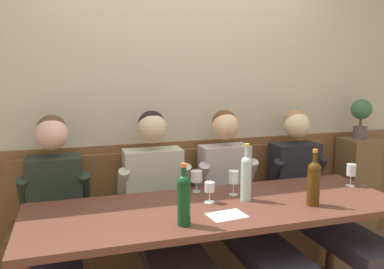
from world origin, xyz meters
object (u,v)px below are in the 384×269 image
at_px(wall_bench, 187,236).
at_px(dining_table, 218,218).
at_px(wine_bottle_amber_mid, 314,182).
at_px(wine_glass_center_front, 196,177).
at_px(person_center_right_seat, 316,196).
at_px(wine_glass_right_end, 234,178).
at_px(wine_bottle_clear_water, 246,176).
at_px(wine_glass_by_bottle, 210,188).
at_px(wine_glass_near_bucket, 351,171).
at_px(person_center_left_seat, 241,205).
at_px(potted_plant, 361,114).
at_px(person_left_seat, 55,221).
at_px(person_right_seat, 163,213).
at_px(wine_bottle_green_tall, 184,198).

bearing_deg(wall_bench, dining_table, -90.00).
height_order(wine_bottle_amber_mid, wine_glass_center_front, wine_bottle_amber_mid).
relative_size(person_center_right_seat, wine_glass_right_end, 7.56).
distance_m(wine_bottle_clear_water, wine_glass_by_bottle, 0.25).
bearing_deg(wine_bottle_amber_mid, wine_glass_near_bucket, 28.90).
bearing_deg(person_center_left_seat, potted_plant, 16.28).
bearing_deg(wine_glass_by_bottle, person_left_seat, 163.83).
distance_m(person_center_left_seat, person_center_right_seat, 0.63).
distance_m(person_right_seat, wine_bottle_green_tall, 0.61).
bearing_deg(person_left_seat, dining_table, -19.12).
xyz_separation_m(wall_bench, potted_plant, (1.60, 0.03, 0.90)).
relative_size(dining_table, wine_bottle_green_tall, 6.81).
height_order(wine_bottle_amber_mid, wine_glass_near_bucket, wine_bottle_amber_mid).
xyz_separation_m(person_center_right_seat, wine_bottle_amber_mid, (-0.37, -0.49, 0.28)).
distance_m(wine_bottle_green_tall, wine_bottle_amber_mid, 0.84).
relative_size(wine_bottle_green_tall, wine_glass_near_bucket, 2.14).
distance_m(wine_bottle_amber_mid, wine_glass_near_bucket, 0.56).
bearing_deg(person_right_seat, person_center_right_seat, 0.16).
height_order(person_right_seat, person_center_left_seat, person_right_seat).
xyz_separation_m(person_center_right_seat, wine_bottle_clear_water, (-0.72, -0.28, 0.29)).
bearing_deg(person_center_right_seat, wine_bottle_amber_mid, -127.10).
relative_size(dining_table, wine_bottle_amber_mid, 6.61).
bearing_deg(wine_glass_right_end, wine_glass_center_front, 146.96).
bearing_deg(wine_glass_right_end, wine_bottle_clear_water, -73.88).
bearing_deg(person_left_seat, wall_bench, 18.62).
relative_size(wall_bench, wine_glass_near_bucket, 16.48).
xyz_separation_m(person_left_seat, wine_bottle_green_tall, (0.68, -0.57, 0.26)).
relative_size(wine_bottle_amber_mid, potted_plant, 1.00).
distance_m(dining_table, wine_bottle_clear_water, 0.32).
xyz_separation_m(dining_table, wine_glass_right_end, (0.17, 0.16, 0.20)).
distance_m(wine_bottle_green_tall, potted_plant, 2.12).
height_order(wine_bottle_clear_water, wine_glass_by_bottle, wine_bottle_clear_water).
bearing_deg(person_right_seat, person_left_seat, 178.36).
bearing_deg(wine_bottle_green_tall, wine_glass_center_front, 65.52).
height_order(wine_bottle_green_tall, wine_glass_near_bucket, wine_bottle_green_tall).
distance_m(wine_bottle_green_tall, wine_glass_near_bucket, 1.37).
xyz_separation_m(wine_bottle_amber_mid, potted_plant, (1.05, 0.86, 0.28)).
distance_m(wine_bottle_clear_water, wine_glass_right_end, 0.13).
relative_size(person_left_seat, wine_bottle_clear_water, 3.49).
bearing_deg(wine_glass_by_bottle, person_right_seat, 133.69).
relative_size(dining_table, wine_glass_center_front, 15.91).
bearing_deg(wine_glass_center_front, dining_table, -81.71).
bearing_deg(person_center_right_seat, wine_bottle_green_tall, -155.53).
bearing_deg(person_center_right_seat, wall_bench, 159.80).
height_order(wall_bench, wine_glass_near_bucket, wall_bench).
distance_m(person_center_left_seat, wine_glass_near_bucket, 0.81).
xyz_separation_m(wine_bottle_amber_mid, wine_glass_by_bottle, (-0.59, 0.24, -0.05)).
relative_size(person_center_left_seat, wine_glass_by_bottle, 9.69).
bearing_deg(person_left_seat, wine_bottle_green_tall, -39.89).
relative_size(wall_bench, wine_bottle_green_tall, 7.70).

